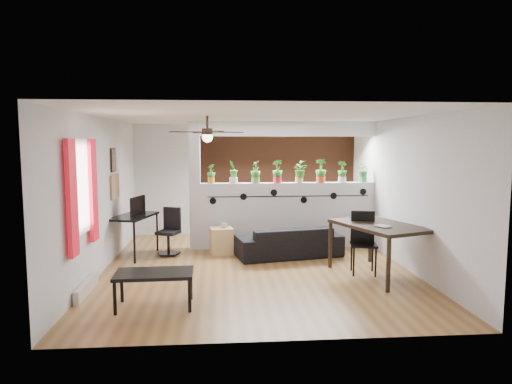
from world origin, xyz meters
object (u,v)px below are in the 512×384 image
Objects in this scene: potted_plant_5 at (321,170)px; cube_shelf at (222,241)px; potted_plant_3 at (277,171)px; cup at (224,225)px; dining_table at (379,230)px; folding_chair at (363,237)px; ceiling_fan at (207,134)px; office_chair at (170,235)px; coffee_table at (154,276)px; potted_plant_7 at (364,172)px; potted_plant_0 at (211,173)px; sofa at (289,242)px; potted_plant_6 at (342,171)px; potted_plant_2 at (256,171)px; computer_desk at (134,219)px; potted_plant_4 at (299,171)px; potted_plant_1 at (233,171)px.

potted_plant_5 is 0.95× the size of cube_shelf.
cup is (-1.11, -0.48, -1.03)m from potted_plant_3.
dining_table is 1.75× the size of folding_chair.
ceiling_fan is 2.47m from office_chair.
potted_plant_3 is 1.58m from cup.
cup is 0.13× the size of coffee_table.
potted_plant_5 reaches higher than potted_plant_7.
folding_chair is (2.56, -1.94, -0.95)m from potted_plant_0.
folding_chair is (-0.20, 0.20, -0.16)m from dining_table.
potted_plant_0 is at bearing -38.60° from sofa.
potted_plant_7 is 0.21× the size of sofa.
potted_plant_7 is 0.39× the size of folding_chair.
potted_plant_3 is 1.06× the size of potted_plant_6.
dining_table is 1.74× the size of coffee_table.
potted_plant_6 is (1.81, 0.00, -0.00)m from potted_plant_2.
cube_shelf is at bearing -157.54° from potted_plant_3.
sofa is 1.32m from cube_shelf.
dining_table is (1.40, -2.14, -0.84)m from potted_plant_3.
potted_plant_3 is 3.49× the size of cup.
computer_desk reaches higher than cup.
cup is (-1.24, 0.29, 0.29)m from sofa.
potted_plant_7 is at bearing 72.68° from folding_chair.
cup is at bearing -162.94° from potted_plant_4.
ceiling_fan is at bearing 176.90° from folding_chair.
folding_chair is (1.65, -1.94, -0.98)m from potted_plant_2.
potted_plant_2 is 2.26m from potted_plant_7.
potted_plant_2 reaches higher than cup.
sofa is at bearing 132.48° from folding_chair.
potted_plant_2 is (0.92, 1.80, -0.73)m from ceiling_fan.
potted_plant_6 is (0.45, 0.00, -0.02)m from potted_plant_5.
potted_plant_6 is (2.73, 1.80, -0.73)m from ceiling_fan.
potted_plant_2 is at bearing -0.00° from potted_plant_0.
cup is at bearing -62.71° from potted_plant_0.
cube_shelf is 0.29× the size of dining_table.
sofa is 1.30m from cup.
sofa is 14.03× the size of cup.
coffee_table is (-2.50, -3.32, -1.16)m from potted_plant_4.
potted_plant_0 reaches higher than folding_chair.
ceiling_fan is 3.35m from potted_plant_6.
folding_chair is at bearing -49.57° from potted_plant_2.
coffee_table is (-2.05, -3.32, -1.18)m from potted_plant_3.
potted_plant_0 is at bearing 104.24° from cube_shelf.
office_chair is (-1.05, 0.02, -0.17)m from cup.
potted_plant_3 is 1.83m from cube_shelf.
office_chair is (-3.97, -0.46, -1.17)m from potted_plant_7.
ceiling_fan is 2.00m from potted_plant_1.
potted_plant_4 is at bearing 17.06° from cup.
potted_plant_5 is 2.31m from cup.
cup is at bearing -8.12° from cube_shelf.
ceiling_fan is 0.63× the size of sofa.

